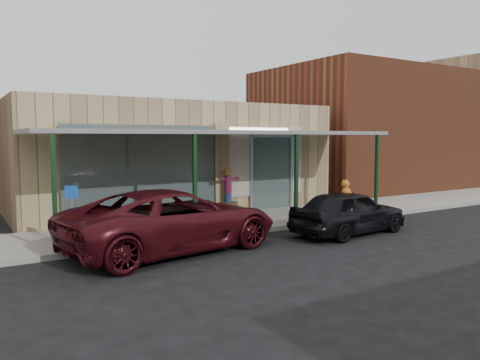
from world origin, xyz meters
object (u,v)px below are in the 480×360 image
barrel_pumpkin (94,230)px  car_maroon (173,220)px  barrel_scarecrow (228,198)px  handicap_sign (72,207)px  parked_sedan (349,212)px

barrel_pumpkin → car_maroon: car_maroon is taller
barrel_scarecrow → car_maroon: 4.87m
handicap_sign → parked_sedan: handicap_sign is taller
handicap_sign → car_maroon: handicap_sign is taller
handicap_sign → car_maroon: bearing=-5.4°
barrel_pumpkin → handicap_sign: handicap_sign is taller
barrel_scarecrow → barrel_pumpkin: 5.33m
parked_sedan → car_maroon: size_ratio=0.71×
barrel_scarecrow → handicap_sign: bearing=-139.8°
barrel_pumpkin → parked_sedan: (6.85, -2.71, 0.29)m
parked_sedan → car_maroon: bearing=75.5°
barrel_scarecrow → parked_sedan: 4.53m
barrel_scarecrow → barrel_pumpkin: bearing=-143.1°
barrel_scarecrow → car_maroon: bearing=-116.6°
barrel_scarecrow → parked_sedan: barrel_scarecrow is taller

